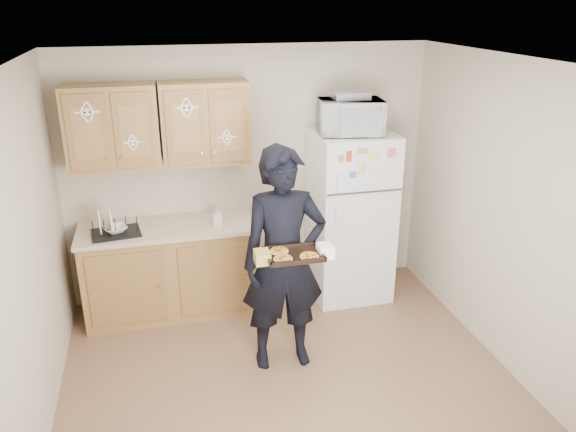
{
  "coord_description": "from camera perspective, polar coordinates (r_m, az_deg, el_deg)",
  "views": [
    {
      "loc": [
        -0.92,
        -3.51,
        2.9
      ],
      "look_at": [
        0.06,
        0.45,
        1.31
      ],
      "focal_mm": 35.0,
      "sensor_mm": 36.0,
      "label": 1
    }
  ],
  "objects": [
    {
      "name": "wall_left",
      "position": [
        3.98,
        -25.45,
        -5.41
      ],
      "size": [
        0.04,
        3.6,
        2.5
      ],
      "primitive_type": "cube",
      "color": "#BBAD97",
      "rests_on": "floor"
    },
    {
      "name": "baking_tray",
      "position": [
        4.15,
        0.62,
        -3.99
      ],
      "size": [
        0.42,
        0.31,
        0.04
      ],
      "primitive_type": "cube",
      "rotation": [
        0.0,
        0.0,
        -0.02
      ],
      "color": "black",
      "rests_on": "person"
    },
    {
      "name": "upper_cab_left",
      "position": [
        5.24,
        -17.46,
        8.56
      ],
      "size": [
        0.8,
        0.33,
        0.75
      ],
      "primitive_type": "cube",
      "color": "brown",
      "rests_on": "wall_back"
    },
    {
      "name": "microwave",
      "position": [
        5.31,
        6.37,
        9.96
      ],
      "size": [
        0.63,
        0.47,
        0.32
      ],
      "primitive_type": "imported",
      "rotation": [
        0.0,
        0.0,
        -0.14
      ],
      "color": "white",
      "rests_on": "refrigerator"
    },
    {
      "name": "wall_front",
      "position": [
        2.55,
        11.53,
        -19.6
      ],
      "size": [
        3.6,
        0.04,
        2.5
      ],
      "primitive_type": "cube",
      "color": "#BBAD97",
      "rests_on": "floor"
    },
    {
      "name": "wall_right",
      "position": [
        4.73,
        22.26,
        -0.71
      ],
      "size": [
        0.04,
        3.6,
        2.5
      ],
      "primitive_type": "cube",
      "color": "#BBAD97",
      "rests_on": "floor"
    },
    {
      "name": "pizza_front_right",
      "position": [
        4.1,
        2.17,
        -4.06
      ],
      "size": [
        0.14,
        0.14,
        0.02
      ],
      "primitive_type": "cylinder",
      "color": "orange",
      "rests_on": "baking_tray"
    },
    {
      "name": "base_cabinet",
      "position": [
        5.57,
        -11.82,
        -5.48
      ],
      "size": [
        1.6,
        0.6,
        0.86
      ],
      "primitive_type": "cube",
      "color": "brown",
      "rests_on": "floor"
    },
    {
      "name": "wall_back",
      "position": [
        5.63,
        -3.95,
        4.28
      ],
      "size": [
        3.6,
        0.04,
        2.5
      ],
      "primitive_type": "cube",
      "color": "#BBAD97",
      "rests_on": "floor"
    },
    {
      "name": "countertop",
      "position": [
        5.38,
        -12.18,
        -1.19
      ],
      "size": [
        1.64,
        0.64,
        0.04
      ],
      "primitive_type": "cube",
      "color": "#C2AC95",
      "rests_on": "base_cabinet"
    },
    {
      "name": "floor",
      "position": [
        4.64,
        0.6,
        -17.3
      ],
      "size": [
        3.6,
        3.6,
        0.0
      ],
      "primitive_type": "plane",
      "color": "brown",
      "rests_on": "ground"
    },
    {
      "name": "ceiling",
      "position": [
        3.65,
        0.75,
        15.05
      ],
      "size": [
        3.6,
        3.6,
        0.0
      ],
      "primitive_type": "plane",
      "color": "silver",
      "rests_on": "wall_back"
    },
    {
      "name": "pizza_back_left",
      "position": [
        4.18,
        -0.91,
        -3.52
      ],
      "size": [
        0.14,
        0.14,
        0.02
      ],
      "primitive_type": "cylinder",
      "color": "orange",
      "rests_on": "baking_tray"
    },
    {
      "name": "person",
      "position": [
        4.49,
        -0.42,
        -4.57
      ],
      "size": [
        0.69,
        0.46,
        1.87
      ],
      "primitive_type": "imported",
      "rotation": [
        0.0,
        0.0,
        -0.02
      ],
      "color": "black",
      "rests_on": "floor"
    },
    {
      "name": "upper_cab_right",
      "position": [
        5.26,
        -8.42,
        9.33
      ],
      "size": [
        0.8,
        0.33,
        0.75
      ],
      "primitive_type": "cube",
      "color": "brown",
      "rests_on": "wall_back"
    },
    {
      "name": "cereal_box",
      "position": [
        6.32,
        9.74,
        -4.64
      ],
      "size": [
        0.2,
        0.07,
        0.32
      ],
      "primitive_type": "cube",
      "color": "gold",
      "rests_on": "floor"
    },
    {
      "name": "soap_bottle",
      "position": [
        5.28,
        -7.13,
        -0.02
      ],
      "size": [
        0.1,
        0.1,
        0.18
      ],
      "primitive_type": "imported",
      "rotation": [
        0.0,
        0.0,
        -0.17
      ],
      "color": "white",
      "rests_on": "countertop"
    },
    {
      "name": "bowl",
      "position": [
        5.3,
        -17.12,
        -1.29
      ],
      "size": [
        0.26,
        0.26,
        0.05
      ],
      "primitive_type": "imported",
      "rotation": [
        0.0,
        0.0,
        0.32
      ],
      "color": "white",
      "rests_on": "dish_rack"
    },
    {
      "name": "foil_pan",
      "position": [
        5.31,
        6.38,
        12.1
      ],
      "size": [
        0.34,
        0.25,
        0.07
      ],
      "primitive_type": "cube",
      "rotation": [
        0.0,
        0.0,
        -0.06
      ],
      "color": "#AFB0B6",
      "rests_on": "microwave"
    },
    {
      "name": "refrigerator",
      "position": [
        5.66,
        6.33,
        0.0
      ],
      "size": [
        0.75,
        0.7,
        1.7
      ],
      "primitive_type": "cube",
      "color": "white",
      "rests_on": "floor"
    },
    {
      "name": "pizza_front_left",
      "position": [
        4.06,
        -0.5,
        -4.33
      ],
      "size": [
        0.14,
        0.14,
        0.02
      ],
      "primitive_type": "cylinder",
      "color": "orange",
      "rests_on": "baking_tray"
    },
    {
      "name": "dish_rack",
      "position": [
        5.28,
        -17.16,
        -0.9
      ],
      "size": [
        0.46,
        0.37,
        0.17
      ],
      "primitive_type": "cube",
      "rotation": [
        0.0,
        0.0,
        0.12
      ],
      "color": "black",
      "rests_on": "countertop"
    }
  ]
}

